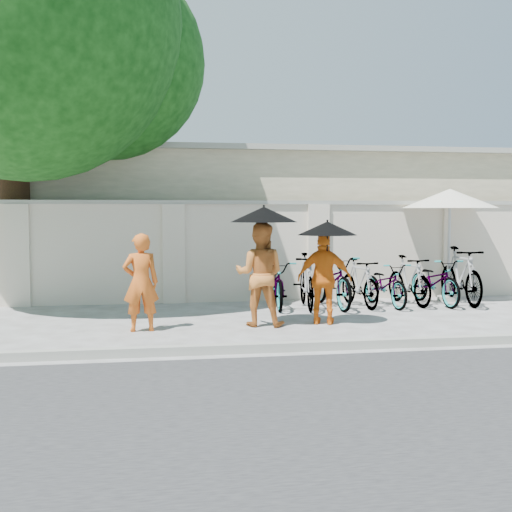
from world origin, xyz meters
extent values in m
plane|color=#AFAFAF|center=(0.00, 0.00, 0.00)|extent=(80.00, 80.00, 0.00)
cube|color=#444444|center=(0.00, -6.00, 0.00)|extent=(40.00, 8.00, 0.01)
cube|color=gray|center=(0.00, -1.70, 0.06)|extent=(40.00, 0.16, 0.12)
cube|color=beige|center=(1.00, 3.20, 1.00)|extent=(20.00, 0.30, 2.00)
cube|color=beige|center=(2.00, 7.00, 1.60)|extent=(14.00, 6.00, 3.20)
cylinder|color=#4E2F1B|center=(-4.20, 3.90, 2.20)|extent=(0.60, 0.60, 4.40)
sphere|color=#21621B|center=(-3.70, 2.50, 5.30)|extent=(5.80, 5.80, 5.80)
sphere|color=#21621B|center=(-2.30, 3.60, 4.90)|extent=(4.00, 4.00, 4.00)
imported|color=#D15A1A|center=(-1.61, 0.07, 0.76)|extent=(0.59, 0.42, 1.52)
imported|color=#C16C2B|center=(0.28, 0.24, 0.84)|extent=(0.97, 0.86, 1.68)
cylinder|color=black|center=(0.33, 0.16, 1.38)|extent=(0.02, 0.02, 0.86)
cone|color=black|center=(0.33, 0.16, 1.81)|extent=(1.08, 1.08, 0.25)
imported|color=orange|center=(1.35, 0.21, 0.76)|extent=(0.96, 0.65, 1.51)
cylinder|color=black|center=(1.37, 0.13, 1.22)|extent=(0.02, 0.02, 0.73)
cone|color=black|center=(1.37, 0.13, 1.58)|extent=(0.97, 0.97, 0.22)
cylinder|color=gray|center=(4.66, 2.52, 0.04)|extent=(0.44, 0.44, 0.09)
cylinder|color=#A6A6A6|center=(4.66, 2.52, 1.04)|extent=(0.06, 0.06, 2.08)
cone|color=beige|center=(4.66, 2.52, 2.12)|extent=(2.37, 2.37, 0.40)
imported|color=#A6A6A6|center=(0.94, 2.10, 0.46)|extent=(0.77, 1.80, 0.92)
imported|color=#A6A6A6|center=(1.47, 1.91, 0.53)|extent=(0.69, 1.80, 1.06)
imported|color=#A6A6A6|center=(2.01, 1.98, 0.51)|extent=(0.84, 1.98, 1.01)
imported|color=#A6A6A6|center=(2.54, 1.94, 0.47)|extent=(0.65, 1.62, 0.95)
imported|color=#A6A6A6|center=(3.07, 1.93, 0.43)|extent=(0.79, 1.70, 0.86)
imported|color=#A6A6A6|center=(3.60, 2.05, 0.49)|extent=(0.67, 1.68, 0.98)
imported|color=#A6A6A6|center=(4.13, 2.00, 0.46)|extent=(0.81, 1.82, 0.92)
imported|color=#A6A6A6|center=(4.66, 1.98, 0.57)|extent=(0.63, 1.93, 1.15)
camera|label=1|loc=(-1.46, -9.93, 1.86)|focal=45.00mm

